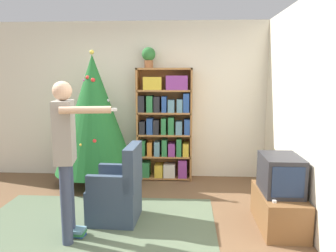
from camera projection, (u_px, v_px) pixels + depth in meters
ground_plane at (124, 232)px, 3.63m from camera, size 14.00×14.00×0.00m
wall_back at (147, 100)px, 5.56m from camera, size 8.00×0.10×2.60m
wall_right at (321, 117)px, 3.31m from camera, size 0.10×8.00×2.60m
area_rug at (94, 228)px, 3.71m from camera, size 2.76×1.93×0.01m
bookshelf at (165, 126)px, 5.38m from camera, size 0.90×0.29×1.84m
tv_stand at (279, 209)px, 3.74m from camera, size 0.46×0.89×0.41m
television at (281, 174)px, 3.67m from camera, size 0.41×0.57×0.42m
game_remote at (273, 200)px, 3.45m from camera, size 0.04×0.12×0.02m
christmas_tree at (94, 114)px, 5.08m from camera, size 1.25×1.25×2.10m
armchair at (118, 194)px, 3.90m from camera, size 0.59×0.58×0.92m
standing_person at (66, 148)px, 3.31m from camera, size 0.69×0.46×1.67m
potted_plant at (149, 56)px, 5.23m from camera, size 0.22×0.22×0.33m
book_pile_near_tree at (114, 191)px, 4.85m from camera, size 0.21×0.18×0.05m
book_pile_by_chair at (78, 232)px, 3.52m from camera, size 0.17×0.16×0.09m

